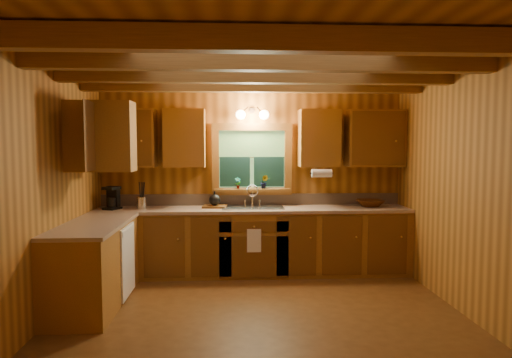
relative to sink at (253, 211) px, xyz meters
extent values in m
plane|color=brown|center=(0.00, -1.60, -0.86)|extent=(4.20, 4.20, 0.00)
plane|color=brown|center=(0.00, -1.60, 1.74)|extent=(4.20, 4.20, 0.00)
plane|color=brown|center=(0.00, 0.30, 0.44)|extent=(4.20, 0.00, 4.20)
plane|color=brown|center=(0.00, -3.50, 0.44)|extent=(4.20, 0.00, 4.20)
plane|color=brown|center=(-2.10, -1.60, 0.44)|extent=(0.00, 3.80, 3.80)
plane|color=brown|center=(2.10, -1.60, 0.44)|extent=(0.00, 3.80, 3.80)
cube|color=brown|center=(0.00, -2.80, 1.63)|extent=(4.20, 0.14, 0.18)
cube|color=brown|center=(0.00, -2.00, 1.63)|extent=(4.20, 0.14, 0.18)
cube|color=brown|center=(0.00, -1.20, 1.63)|extent=(4.20, 0.14, 0.18)
cube|color=brown|center=(0.00, -0.40, 1.63)|extent=(4.20, 0.14, 0.18)
cube|color=brown|center=(0.00, -0.01, -0.43)|extent=(4.20, 0.62, 0.86)
cube|color=brown|center=(-1.79, -1.12, -0.43)|extent=(0.62, 1.60, 0.86)
cube|color=#9E826D|center=(0.00, -0.01, 0.02)|extent=(4.20, 0.66, 0.04)
cube|color=#9E826D|center=(-1.78, -1.12, 0.02)|extent=(0.64, 1.60, 0.04)
cube|color=gray|center=(0.00, 0.28, 0.12)|extent=(4.20, 0.02, 0.16)
cube|color=white|center=(-1.47, -0.92, -0.43)|extent=(0.02, 0.60, 0.80)
cube|color=brown|center=(-1.70, 0.13, 0.98)|extent=(0.78, 0.34, 0.78)
cube|color=brown|center=(-0.92, 0.13, 0.98)|extent=(0.55, 0.34, 0.78)
cube|color=brown|center=(0.92, 0.13, 0.98)|extent=(0.55, 0.34, 0.78)
cube|color=brown|center=(1.70, 0.13, 0.98)|extent=(0.78, 0.34, 0.78)
cube|color=brown|center=(-1.93, -0.92, 0.98)|extent=(0.34, 1.10, 0.78)
cube|color=brown|center=(0.00, 0.26, 1.14)|extent=(1.12, 0.08, 0.10)
cube|color=brown|center=(0.00, 0.26, 0.24)|extent=(1.12, 0.08, 0.10)
cube|color=brown|center=(-0.51, 0.26, 0.69)|extent=(0.10, 0.08, 0.80)
cube|color=brown|center=(0.51, 0.26, 0.69)|extent=(0.10, 0.08, 0.80)
cube|color=#4E8036|center=(0.00, 0.29, 0.69)|extent=(0.92, 0.01, 0.80)
cube|color=#0F2C28|center=(-0.24, 0.27, 0.52)|extent=(0.42, 0.02, 0.42)
cube|color=#0F2C28|center=(0.24, 0.27, 0.52)|extent=(0.42, 0.02, 0.42)
cylinder|color=black|center=(0.00, 0.27, 0.71)|extent=(0.92, 0.01, 0.01)
cube|color=brown|center=(0.00, 0.22, 0.26)|extent=(1.06, 0.14, 0.04)
cylinder|color=black|center=(0.00, 0.26, 1.37)|extent=(0.08, 0.03, 0.08)
cylinder|color=black|center=(-0.10, 0.20, 1.37)|extent=(0.09, 0.17, 0.08)
cylinder|color=black|center=(0.10, 0.20, 1.37)|extent=(0.09, 0.17, 0.08)
sphere|color=#FFE0A5|center=(-0.16, 0.14, 1.30)|extent=(0.13, 0.13, 0.13)
sphere|color=#FFE0A5|center=(0.16, 0.14, 1.30)|extent=(0.13, 0.13, 0.13)
cylinder|color=white|center=(0.92, -0.07, 0.51)|extent=(0.27, 0.11, 0.11)
cube|color=white|center=(0.00, -0.34, -0.34)|extent=(0.18, 0.01, 0.30)
cube|color=silver|center=(0.00, 0.00, 0.05)|extent=(0.82, 0.48, 0.02)
cube|color=#262628|center=(-0.19, 0.00, -0.02)|extent=(0.34, 0.40, 0.14)
cube|color=#262628|center=(0.19, 0.00, -0.02)|extent=(0.34, 0.40, 0.14)
cylinder|color=silver|center=(0.00, 0.18, 0.15)|extent=(0.04, 0.04, 0.22)
torus|color=silver|center=(0.00, 0.12, 0.26)|extent=(0.16, 0.02, 0.16)
cube|color=black|center=(-1.86, -0.04, 0.06)|extent=(0.17, 0.21, 0.03)
cube|color=black|center=(-1.86, 0.03, 0.20)|extent=(0.17, 0.08, 0.28)
cube|color=black|center=(-1.86, -0.06, 0.33)|extent=(0.17, 0.19, 0.04)
cylinder|color=black|center=(-1.86, -0.07, 0.14)|extent=(0.10, 0.10, 0.12)
cylinder|color=silver|center=(-1.49, -0.02, 0.12)|extent=(0.13, 0.13, 0.16)
cylinder|color=black|center=(-1.50, -0.03, 0.29)|extent=(0.03, 0.04, 0.23)
cylinder|color=black|center=(-1.49, -0.02, 0.29)|extent=(0.01, 0.01, 0.23)
cylinder|color=black|center=(-1.47, -0.01, 0.29)|extent=(0.03, 0.04, 0.23)
cylinder|color=black|center=(-1.46, 0.00, 0.29)|extent=(0.04, 0.06, 0.23)
cube|color=brown|center=(-0.52, 0.05, 0.06)|extent=(0.34, 0.26, 0.03)
sphere|color=black|center=(-0.52, 0.05, 0.15)|extent=(0.15, 0.15, 0.15)
cylinder|color=black|center=(-0.52, 0.05, 0.25)|extent=(0.02, 0.02, 0.04)
imported|color=#48230C|center=(1.63, 0.05, 0.09)|extent=(0.40, 0.40, 0.09)
imported|color=brown|center=(-0.20, 0.21, 0.36)|extent=(0.10, 0.08, 0.16)
imported|color=brown|center=(0.17, 0.21, 0.38)|extent=(0.12, 0.11, 0.19)
camera|label=1|loc=(-0.28, -6.05, 0.88)|focal=31.69mm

